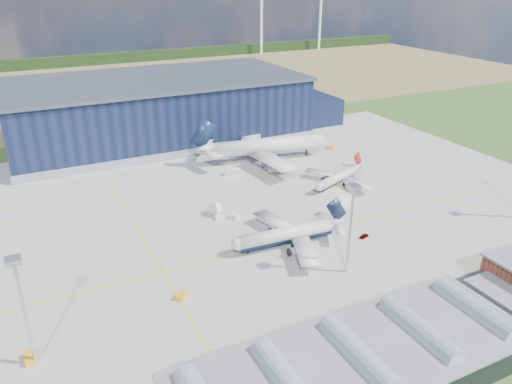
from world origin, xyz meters
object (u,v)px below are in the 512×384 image
Objects in this scene: light_mast_center at (351,215)px; car_b at (347,320)px; gse_tug_c at (331,147)px; airliner_widebody at (266,138)px; airliner_navy at (286,227)px; light_mast_west at (21,296)px; gse_tug_a at (31,358)px; airliner_red at (338,173)px; gse_cart_a at (235,216)px; airstair at (215,211)px; hangar at (163,111)px; car_a at (364,236)px; gse_tug_b at (181,296)px; gse_van_b at (233,172)px; gse_van_a at (343,200)px; gse_van_c at (500,267)px.

light_mast_center is 24.28m from car_b.
airliner_widebody is at bearing 155.04° from gse_tug_c.
car_b is at bearing 86.80° from airliner_navy.
light_mast_west is 6.65× the size of gse_tug_a.
airliner_red reaches higher than car_b.
light_mast_west is 70.77m from gse_cart_a.
light_mast_west is at bearing -158.09° from airstair.
car_a is at bearing -79.13° from hangar.
gse_tug_b is at bearing 14.21° from light_mast_west.
airliner_red is at bearing -145.16° from gse_tug_c.
car_b is at bearing -14.82° from light_mast_west.
light_mast_center is at bearing -28.74° from car_b.
airstair is at bearing 38.95° from light_mast_west.
gse_tug_c is (30.05, -0.32, -8.15)m from airliner_widebody.
gse_tug_a is 32.01m from gse_tug_b.
gse_tug_c is at bearing 8.31° from gse_cart_a.
car_a is at bearing -61.65° from airstair.
light_mast_center reaches higher than airliner_navy.
gse_van_b is 1.59× the size of car_b.
airliner_navy is at bearing -102.41° from airliner_widebody.
car_a is at bearing -137.12° from gse_van_b.
airstair is at bearing 176.03° from gse_van_b.
gse_van_a reaches higher than gse_tug_c.
airliner_navy is at bearing 15.60° from light_mast_west.
airliner_widebody is 99.07m from car_b.
airliner_widebody is 91.91m from gse_tug_b.
gse_cart_a is at bearing 92.97° from gse_tug_b.
light_mast_west is at bearing 164.07° from gse_van_b.
hangar is 87.56m from airliner_red.
gse_van_b is at bearing 44.42° from gse_tug_a.
gse_tug_c is 95.40m from gse_van_c.
gse_tug_a is 98.21m from gse_van_a.
gse_tug_c is (61.12, 39.79, 0.02)m from gse_cart_a.
gse_tug_a is at bearing 77.77° from car_a.
gse_van_b reaches higher than gse_van_a.
gse_tug_b is 0.87× the size of car_b.
gse_cart_a is at bearing -117.35° from airliner_widebody.
gse_tug_a reaches higher than gse_tug_b.
hangar is at bearing 115.82° from gse_tug_c.
gse_tug_b is at bearing 168.88° from light_mast_center.
gse_van_c is (-14.87, -94.23, 0.38)m from gse_tug_c.
airliner_widebody is 12.02× the size of airstair.
gse_tug_c is at bearing 82.93° from gse_tug_b.
gse_van_b is (0.79, 69.66, -14.22)m from light_mast_center.
airliner_red is at bearing -138.40° from airliner_navy.
gse_cart_a is at bearing -171.29° from gse_tug_c.
airliner_widebody is 12.20× the size of gse_van_c.
gse_tug_b is 40.86m from gse_cart_a.
hangar is 27.45× the size of gse_van_b.
light_mast_west reaches higher than car_b.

